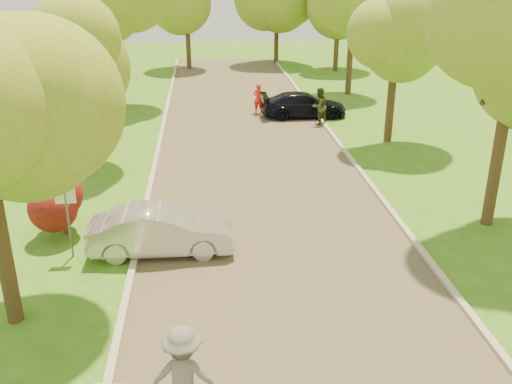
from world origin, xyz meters
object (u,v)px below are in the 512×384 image
object	(u,v)px
street_sign	(66,205)
skateboarder	(184,376)
person_olive	(319,106)
silver_sedan	(161,231)
dark_sedan	(304,105)
person_striped	(258,99)

from	to	relation	value
street_sign	skateboarder	distance (m)	7.40
skateboarder	person_olive	xyz separation A→B (m)	(6.30, 19.79, -0.15)
street_sign	skateboarder	size ratio (longest dim) A/B	1.13
silver_sedan	dark_sedan	bearing A→B (deg)	-23.86
silver_sedan	person_striped	distance (m)	16.25
street_sign	person_striped	size ratio (longest dim) A/B	1.36
person_olive	dark_sedan	bearing A→B (deg)	-107.46
silver_sedan	street_sign	bearing A→B (deg)	91.23
street_sign	skateboarder	world-z (taller)	street_sign
dark_sedan	person_olive	bearing A→B (deg)	-162.70
silver_sedan	person_olive	world-z (taller)	person_olive
street_sign	person_olive	world-z (taller)	street_sign
person_striped	person_olive	xyz separation A→B (m)	(2.83, -2.54, 0.13)
silver_sedan	person_olive	xyz separation A→B (m)	(7.10, 13.14, 0.27)
silver_sedan	dark_sedan	size ratio (longest dim) A/B	0.90
street_sign	silver_sedan	distance (m)	2.66
street_sign	skateboarder	bearing A→B (deg)	-63.47
dark_sedan	person_olive	world-z (taller)	person_olive
dark_sedan	skateboarder	world-z (taller)	skateboarder
person_striped	person_olive	distance (m)	3.80
dark_sedan	person_striped	size ratio (longest dim) A/B	2.80
silver_sedan	person_striped	world-z (taller)	person_striped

